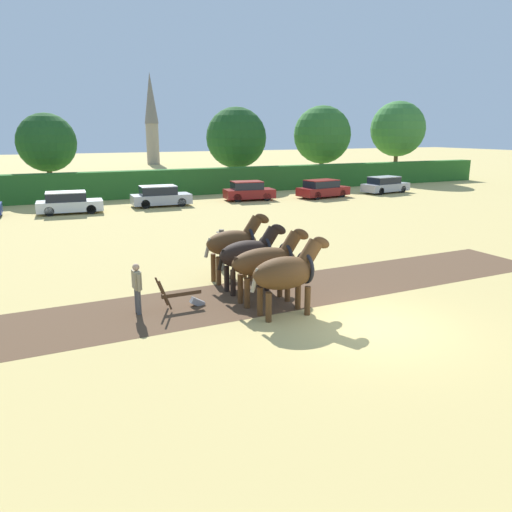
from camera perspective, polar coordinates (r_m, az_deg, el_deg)
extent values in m
plane|color=tan|center=(14.54, 12.91, -7.83)|extent=(240.00, 240.00, 0.00)
cube|color=brown|center=(15.26, -17.80, -7.09)|extent=(34.18, 4.04, 0.01)
cube|color=#286023|center=(42.36, -13.59, 7.97)|extent=(73.83, 1.25, 2.20)
cylinder|color=brown|center=(45.25, -22.46, 8.26)|extent=(0.44, 0.44, 3.12)
sphere|color=#1E4C1E|center=(45.10, -22.81, 11.87)|extent=(4.75, 4.75, 4.75)
cylinder|color=#4C3823|center=(50.79, -2.24, 9.79)|extent=(0.44, 0.44, 3.05)
sphere|color=#1E4C1E|center=(50.65, -2.27, 13.35)|extent=(5.94, 5.94, 5.94)
cylinder|color=#423323|center=(54.30, 7.47, 10.10)|extent=(0.44, 0.44, 3.30)
sphere|color=#2D6628|center=(54.18, 7.58, 13.57)|extent=(5.97, 5.97, 5.97)
cylinder|color=brown|center=(58.72, 15.65, 10.29)|extent=(0.44, 0.44, 3.91)
sphere|color=#387533|center=(58.62, 15.89, 13.79)|extent=(5.95, 5.95, 5.95)
cylinder|color=gray|center=(85.00, -11.72, 12.41)|extent=(2.01, 2.01, 6.47)
cone|color=slate|center=(85.12, -11.97, 17.25)|extent=(2.22, 2.22, 7.91)
ellipsoid|color=#513319|center=(14.61, 3.24, -1.95)|extent=(2.02, 1.04, 0.96)
cylinder|color=#513319|center=(15.41, 4.81, -4.50)|extent=(0.18, 0.18, 0.88)
cylinder|color=#513319|center=(14.96, 5.90, -5.11)|extent=(0.18, 0.18, 0.88)
cylinder|color=#513319|center=(14.82, 0.46, -5.22)|extent=(0.18, 0.18, 0.88)
cylinder|color=#513319|center=(14.35, 1.45, -5.88)|extent=(0.18, 0.18, 0.88)
cylinder|color=#513319|center=(14.90, 6.13, 0.30)|extent=(0.83, 0.47, 0.91)
ellipsoid|color=#513319|center=(15.05, 7.47, 1.54)|extent=(0.68, 0.27, 0.54)
cube|color=gray|center=(14.95, 6.74, 1.13)|extent=(0.41, 0.09, 0.55)
cylinder|color=gray|center=(14.22, -0.12, -2.81)|extent=(0.30, 0.12, 0.71)
torus|color=black|center=(14.93, 5.60, -1.34)|extent=(0.12, 0.97, 0.97)
ellipsoid|color=#513319|center=(15.70, 0.94, -0.63)|extent=(2.22, 0.95, 0.88)
cylinder|color=#513319|center=(16.48, 2.75, -3.08)|extent=(0.18, 0.18, 0.96)
cylinder|color=#513319|center=(16.06, 3.62, -3.56)|extent=(0.18, 0.18, 0.96)
cylinder|color=#513319|center=(15.87, -1.80, -3.75)|extent=(0.18, 0.18, 0.96)
cylinder|color=#513319|center=(15.43, -1.03, -4.27)|extent=(0.18, 0.18, 0.96)
cylinder|color=#513319|center=(16.02, 3.93, 1.39)|extent=(0.79, 0.43, 0.87)
ellipsoid|color=#513319|center=(16.16, 5.17, 2.50)|extent=(0.68, 0.27, 0.54)
cube|color=black|center=(16.07, 4.49, 2.10)|extent=(0.40, 0.09, 0.54)
cylinder|color=black|center=(15.30, -2.56, -1.40)|extent=(0.30, 0.12, 0.71)
torus|color=black|center=(16.04, 3.40, -0.08)|extent=(0.12, 0.90, 0.89)
ellipsoid|color=black|center=(16.85, -1.06, 0.23)|extent=(1.97, 1.00, 0.93)
cylinder|color=black|center=(17.57, 0.46, -2.09)|extent=(0.18, 0.18, 0.89)
cylinder|color=black|center=(17.11, 1.26, -2.54)|extent=(0.18, 0.18, 0.89)
cylinder|color=black|center=(17.06, -3.36, -2.60)|extent=(0.18, 0.18, 0.89)
cylinder|color=black|center=(16.59, -2.65, -3.08)|extent=(0.18, 0.18, 0.89)
cylinder|color=black|center=(17.10, 1.46, 2.06)|extent=(0.79, 0.45, 0.86)
ellipsoid|color=black|center=(17.22, 2.59, 3.07)|extent=(0.68, 0.27, 0.54)
cube|color=black|center=(17.13, 1.97, 2.76)|extent=(0.39, 0.09, 0.52)
cylinder|color=black|center=(16.51, -3.98, -0.44)|extent=(0.30, 0.12, 0.71)
torus|color=black|center=(17.12, 1.01, 0.70)|extent=(0.12, 0.94, 0.94)
ellipsoid|color=#513319|center=(17.97, -2.81, 1.53)|extent=(1.93, 0.96, 0.89)
cylinder|color=#513319|center=(18.66, -1.33, -0.88)|extent=(0.18, 0.18, 1.04)
cylinder|color=#513319|center=(18.21, -0.65, -1.26)|extent=(0.18, 0.18, 1.04)
cylinder|color=#513319|center=(18.20, -4.90, -1.32)|extent=(0.18, 0.18, 1.04)
cylinder|color=#513319|center=(17.73, -4.29, -1.72)|extent=(0.18, 0.18, 1.04)
cylinder|color=#513319|center=(18.20, -0.47, 3.29)|extent=(0.81, 0.43, 0.90)
ellipsoid|color=#513319|center=(18.33, 0.71, 4.31)|extent=(0.68, 0.27, 0.54)
cube|color=gray|center=(18.24, 0.06, 3.92)|extent=(0.42, 0.09, 0.56)
cylinder|color=gray|center=(17.66, -5.52, 0.94)|extent=(0.30, 0.12, 0.71)
torus|color=black|center=(18.22, -0.87, 1.94)|extent=(0.12, 0.91, 0.91)
cube|color=#4C331E|center=(15.62, -8.51, -4.31)|extent=(1.27, 0.12, 0.12)
cube|color=#939399|center=(15.88, -6.72, -5.27)|extent=(0.48, 0.21, 0.39)
cylinder|color=#4C331E|center=(15.63, -10.74, -4.01)|extent=(0.40, 0.07, 0.96)
cylinder|color=#4C331E|center=(15.26, -10.34, -4.44)|extent=(0.40, 0.07, 0.96)
cylinder|color=#4C4C4C|center=(15.52, -13.44, -4.91)|extent=(0.14, 0.14, 0.78)
cylinder|color=#4C4C4C|center=(15.33, -13.26, -5.14)|extent=(0.14, 0.14, 0.78)
cube|color=tan|center=(15.23, -13.49, -2.65)|extent=(0.21, 0.46, 0.55)
sphere|color=tan|center=(15.12, -13.57, -1.25)|extent=(0.21, 0.21, 0.21)
cylinder|color=tan|center=(15.49, -13.72, -2.47)|extent=(0.09, 0.09, 0.52)
cylinder|color=tan|center=(14.98, -13.24, -3.01)|extent=(0.09, 0.09, 0.52)
cylinder|color=#4C4C4C|center=(19.76, -3.81, -0.42)|extent=(0.14, 0.14, 0.79)
cylinder|color=#4C4C4C|center=(19.58, -4.03, -0.57)|extent=(0.14, 0.14, 0.79)
cube|color=#B7B7BC|center=(19.51, -3.95, 1.43)|extent=(0.46, 0.48, 0.56)
sphere|color=tan|center=(19.43, -3.97, 2.56)|extent=(0.21, 0.21, 0.21)
cylinder|color=#B7B7BC|center=(19.77, -3.66, 1.53)|extent=(0.09, 0.09, 0.53)
cylinder|color=#B7B7BC|center=(19.27, -4.25, 1.19)|extent=(0.09, 0.09, 0.53)
cylinder|color=#665B4C|center=(19.42, -3.97, 2.74)|extent=(0.41, 0.41, 0.02)
cylinder|color=#665B4C|center=(19.41, -3.98, 2.89)|extent=(0.20, 0.20, 0.10)
cube|color=silver|center=(35.59, -20.48, 5.41)|extent=(4.30, 2.17, 0.67)
cube|color=black|center=(35.51, -20.90, 6.35)|extent=(2.63, 1.85, 0.55)
cube|color=silver|center=(35.48, -20.94, 6.83)|extent=(2.63, 1.85, 0.06)
cylinder|color=black|center=(36.43, -18.43, 5.45)|extent=(0.64, 0.27, 0.62)
cylinder|color=black|center=(34.84, -18.31, 5.09)|extent=(0.64, 0.27, 0.62)
cylinder|color=black|center=(36.44, -22.49, 5.10)|extent=(0.64, 0.27, 0.62)
cylinder|color=black|center=(34.84, -22.56, 4.73)|extent=(0.64, 0.27, 0.62)
cube|color=#A8A8B2|center=(37.22, -10.77, 6.42)|extent=(4.29, 2.03, 0.69)
cube|color=black|center=(37.11, -11.13, 7.36)|extent=(2.60, 1.77, 0.57)
cube|color=#A8A8B2|center=(37.07, -11.16, 7.84)|extent=(2.60, 1.77, 0.06)
cylinder|color=black|center=(38.31, -9.08, 6.40)|extent=(0.65, 0.25, 0.64)
cylinder|color=black|center=(36.76, -8.50, 6.10)|extent=(0.65, 0.25, 0.64)
cylinder|color=black|center=(37.80, -12.95, 6.12)|extent=(0.65, 0.25, 0.64)
cylinder|color=black|center=(36.23, -12.52, 5.80)|extent=(0.65, 0.25, 0.64)
cube|color=maroon|center=(39.76, -0.78, 7.15)|extent=(4.10, 2.29, 0.69)
cube|color=black|center=(39.63, -1.05, 8.05)|extent=(2.53, 1.91, 0.57)
cube|color=maroon|center=(39.60, -1.05, 8.50)|extent=(2.53, 1.91, 0.06)
cylinder|color=black|center=(40.89, 0.53, 7.06)|extent=(0.68, 0.30, 0.65)
cylinder|color=black|center=(39.41, 1.25, 6.79)|extent=(0.68, 0.30, 0.65)
cylinder|color=black|center=(40.21, -2.76, 6.93)|extent=(0.68, 0.30, 0.65)
cylinder|color=black|center=(38.70, -2.16, 6.65)|extent=(0.68, 0.30, 0.65)
cube|color=maroon|center=(41.81, 7.69, 7.35)|extent=(4.56, 2.44, 0.67)
cube|color=black|center=(41.60, 7.49, 8.17)|extent=(2.81, 2.01, 0.55)
cube|color=maroon|center=(41.57, 7.50, 8.59)|extent=(2.81, 2.01, 0.06)
cylinder|color=black|center=(43.32, 8.33, 7.31)|extent=(0.67, 0.31, 0.64)
cylinder|color=black|center=(42.13, 9.80, 7.06)|extent=(0.67, 0.31, 0.64)
cylinder|color=black|center=(41.59, 5.53, 7.11)|extent=(0.67, 0.31, 0.64)
cylinder|color=black|center=(40.35, 6.98, 6.86)|extent=(0.67, 0.31, 0.64)
cube|color=#A8A8B2|center=(46.00, 14.58, 7.62)|extent=(4.65, 2.32, 0.67)
cube|color=black|center=(45.77, 14.44, 8.37)|extent=(2.86, 1.90, 0.55)
cube|color=#A8A8B2|center=(45.75, 14.46, 8.75)|extent=(2.86, 1.90, 0.06)
cylinder|color=black|center=(47.54, 15.04, 7.56)|extent=(0.65, 0.30, 0.62)
cylinder|color=black|center=(46.55, 16.41, 7.34)|extent=(0.65, 0.30, 0.62)
cylinder|color=black|center=(45.53, 12.68, 7.43)|extent=(0.65, 0.30, 0.62)
cylinder|color=black|center=(44.50, 14.07, 7.20)|extent=(0.65, 0.30, 0.62)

